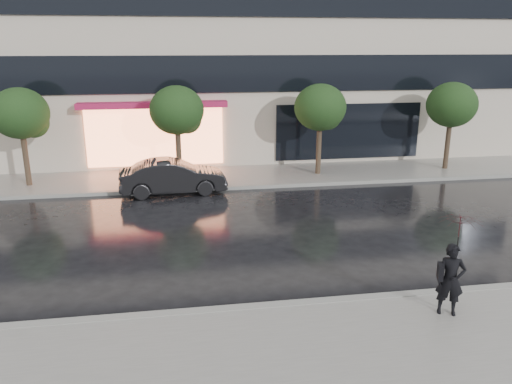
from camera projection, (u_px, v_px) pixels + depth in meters
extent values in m
plane|color=black|center=(311.00, 285.00, 12.00)|extent=(120.00, 120.00, 0.00)
cube|color=slate|center=(359.00, 365.00, 8.91)|extent=(60.00, 4.50, 0.12)
cube|color=slate|center=(249.00, 176.00, 21.69)|extent=(60.00, 3.50, 0.12)
cube|color=gray|center=(323.00, 303.00, 11.04)|extent=(60.00, 0.25, 0.14)
cube|color=gray|center=(256.00, 187.00, 20.03)|extent=(60.00, 0.25, 0.14)
cube|color=black|center=(244.00, 74.00, 22.08)|extent=(28.00, 0.12, 1.60)
cube|color=#FF8C59|center=(155.00, 137.00, 22.23)|extent=(6.00, 0.10, 2.60)
cube|color=#A91A4A|center=(153.00, 105.00, 21.50)|extent=(6.40, 0.70, 0.25)
cube|color=black|center=(349.00, 131.00, 23.60)|extent=(7.00, 0.10, 2.60)
cylinder|color=#33261C|center=(26.00, 161.00, 19.80)|extent=(0.22, 0.22, 2.20)
ellipsoid|color=black|center=(20.00, 113.00, 19.25)|extent=(2.20, 2.20, 1.98)
sphere|color=black|center=(33.00, 123.00, 19.62)|extent=(1.20, 1.20, 1.20)
cylinder|color=#33261C|center=(179.00, 156.00, 20.70)|extent=(0.22, 0.22, 2.20)
ellipsoid|color=black|center=(177.00, 110.00, 20.16)|extent=(2.20, 2.20, 1.98)
sphere|color=black|center=(187.00, 119.00, 20.52)|extent=(1.20, 1.20, 1.20)
cylinder|color=#33261C|center=(319.00, 151.00, 21.61)|extent=(0.22, 0.22, 2.20)
ellipsoid|color=black|center=(320.00, 107.00, 21.07)|extent=(2.20, 2.20, 1.98)
sphere|color=black|center=(328.00, 116.00, 21.43)|extent=(1.20, 1.20, 1.20)
cylinder|color=#33261C|center=(447.00, 147.00, 22.51)|extent=(0.22, 0.22, 2.20)
ellipsoid|color=black|center=(452.00, 105.00, 21.97)|extent=(2.20, 2.20, 1.98)
sphere|color=black|center=(457.00, 113.00, 22.33)|extent=(1.20, 1.20, 1.20)
imported|color=black|center=(173.00, 177.00, 19.18)|extent=(4.13, 1.67, 1.33)
imported|color=black|center=(451.00, 280.00, 10.30)|extent=(0.66, 0.55, 1.55)
imported|color=black|center=(459.00, 234.00, 10.00)|extent=(1.13, 1.14, 0.80)
cylinder|color=black|center=(456.00, 255.00, 10.12)|extent=(0.02, 0.02, 0.78)
cube|color=black|center=(440.00, 272.00, 10.24)|extent=(0.20, 0.31, 0.33)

